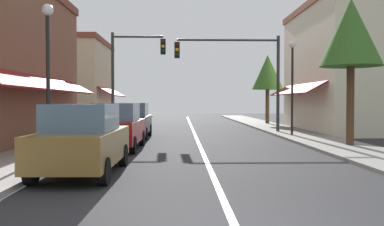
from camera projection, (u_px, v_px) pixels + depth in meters
ground_plane at (195, 134)px, 23.28m from camera, size 80.00×80.00×0.00m
sidewalk_left at (96, 133)px, 23.12m from camera, size 2.60×56.00×0.12m
sidewalk_right at (292, 133)px, 23.43m from camera, size 2.60×56.00×0.12m
lane_center_stripe at (195, 134)px, 23.28m from camera, size 0.14×52.00×0.01m
storefront_right_block at (344, 68)px, 25.43m from camera, size 6.23×10.20×7.81m
storefront_far_left at (80, 82)px, 32.93m from camera, size 5.31×8.20×6.69m
parked_car_nearest_left at (83, 140)px, 10.33m from camera, size 1.83×4.13×1.77m
parked_car_second_left at (117, 127)px, 15.73m from camera, size 1.85×4.13×1.77m
parked_car_third_left at (132, 121)px, 20.75m from camera, size 1.79×4.10×1.77m
traffic_signal_mast_arm at (241, 66)px, 23.60m from camera, size 6.03×0.50×5.58m
traffic_signal_left_corner at (130, 67)px, 24.40m from camera, size 3.22×0.50×5.90m
street_lamp_left_near at (48, 56)px, 12.81m from camera, size 0.36×0.36×4.84m
street_lamp_right_mid at (292, 73)px, 21.33m from camera, size 0.36×0.36×4.95m
tree_right_near at (351, 34)px, 16.27m from camera, size 2.42×2.42×5.88m
tree_right_far at (268, 73)px, 32.48m from camera, size 2.45×2.45×5.49m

